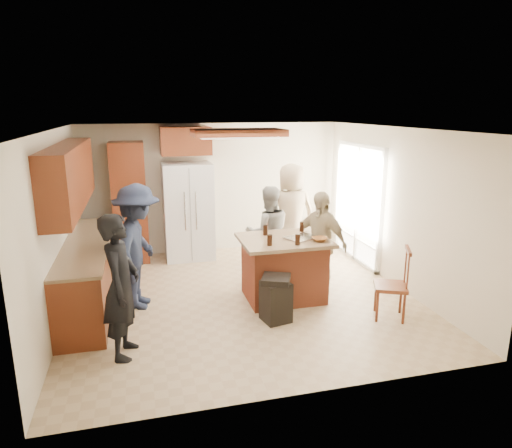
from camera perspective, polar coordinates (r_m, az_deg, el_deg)
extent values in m
plane|color=tan|center=(6.99, -1.72, -9.13)|extent=(5.00, 5.00, 0.00)
plane|color=white|center=(6.42, -1.89, 11.80)|extent=(5.00, 5.00, 0.00)
plane|color=beige|center=(9.00, -5.31, 4.48)|extent=(5.00, 0.00, 5.00)
plane|color=beige|center=(4.29, 5.61, -6.68)|extent=(5.00, 0.00, 5.00)
plane|color=beige|center=(6.54, -23.70, -0.47)|extent=(0.00, 5.00, 5.00)
plane|color=beige|center=(7.53, 17.11, 1.95)|extent=(0.00, 5.00, 5.00)
cube|color=white|center=(8.58, 12.77, 2.34)|extent=(0.02, 1.60, 2.10)
cube|color=white|center=(8.58, 12.65, 2.33)|extent=(0.08, 1.72, 2.10)
cube|color=maroon|center=(6.62, -2.27, 11.35)|extent=(1.30, 0.70, 0.10)
cube|color=white|center=(6.62, -2.26, 10.83)|extent=(1.10, 0.50, 0.02)
cube|color=olive|center=(9.63, 20.50, -3.70)|extent=(3.00, 3.00, 0.10)
cube|color=#593319|center=(10.26, 22.35, 3.26)|extent=(1.40, 1.60, 2.00)
imported|color=black|center=(5.37, -16.52, -7.50)|extent=(0.56, 0.69, 1.68)
imported|color=gray|center=(7.51, 1.54, -1.12)|extent=(0.78, 0.50, 1.56)
imported|color=tan|center=(8.29, 4.41, 1.28)|extent=(0.90, 0.58, 1.83)
imported|color=tan|center=(7.00, 7.96, -2.32)|extent=(0.91, 1.04, 1.59)
imported|color=#1C2338|center=(6.62, -14.50, -2.78)|extent=(0.79, 1.24, 1.78)
cube|color=maroon|center=(7.11, -20.17, -5.84)|extent=(0.60, 3.00, 0.88)
cube|color=#846B4C|center=(6.97, -20.49, -2.28)|extent=(0.64, 3.00, 0.04)
cube|color=maroon|center=(6.78, -22.26, 5.58)|extent=(0.35, 3.00, 0.85)
cube|color=maroon|center=(8.63, -15.51, 2.57)|extent=(0.60, 0.60, 2.20)
cube|color=maroon|center=(8.52, -8.84, 10.25)|extent=(0.90, 0.60, 0.50)
cube|color=white|center=(8.63, -8.45, 1.58)|extent=(0.90, 0.72, 1.80)
cube|color=gray|center=(8.28, -8.18, 1.04)|extent=(0.01, 0.01, 1.71)
cylinder|color=silver|center=(8.22, -8.87, 1.57)|extent=(0.02, 0.02, 0.70)
cylinder|color=silver|center=(8.24, -7.49, 1.65)|extent=(0.02, 0.02, 0.70)
cube|color=#A3462A|center=(6.82, 3.48, -5.78)|extent=(1.10, 0.85, 0.88)
cube|color=#84694C|center=(6.68, 3.54, -2.03)|extent=(1.28, 1.03, 0.05)
cube|color=silver|center=(6.70, 5.71, -1.70)|extent=(0.55, 0.49, 0.02)
imported|color=brown|center=(6.59, 7.95, -1.90)|extent=(0.23, 0.23, 0.05)
cylinder|color=black|center=(6.31, 1.72, -2.04)|extent=(0.07, 0.07, 0.15)
cylinder|color=black|center=(6.82, 1.19, -0.78)|extent=(0.07, 0.07, 0.15)
cylinder|color=black|center=(7.07, 5.75, -0.31)|extent=(0.07, 0.07, 0.15)
cylinder|color=black|center=(6.37, 5.22, -1.95)|extent=(0.07, 0.07, 0.15)
cube|color=black|center=(6.17, 2.49, -9.66)|extent=(0.40, 0.40, 0.55)
cube|color=black|center=(6.05, 2.53, -6.93)|extent=(0.47, 0.47, 0.08)
cube|color=maroon|center=(6.45, 16.46, -7.50)|extent=(0.56, 0.56, 0.05)
cylinder|color=maroon|center=(6.36, 14.92, -9.94)|extent=(0.05, 0.05, 0.44)
cylinder|color=maroon|center=(6.40, 18.00, -10.01)|extent=(0.05, 0.05, 0.44)
cylinder|color=maroon|center=(6.68, 14.71, -8.75)|extent=(0.05, 0.05, 0.44)
cylinder|color=maroon|center=(6.71, 17.64, -8.83)|extent=(0.05, 0.05, 0.44)
cube|color=maroon|center=(6.31, 18.51, -3.15)|extent=(0.20, 0.38, 0.05)
cylinder|color=maroon|center=(6.27, 18.48, -5.65)|extent=(0.03, 0.03, 0.50)
cylinder|color=maroon|center=(6.49, 18.20, -4.94)|extent=(0.03, 0.03, 0.50)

